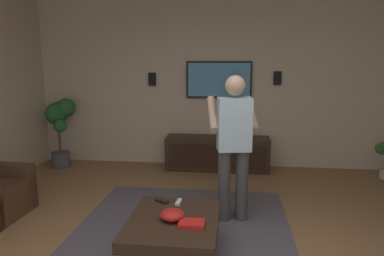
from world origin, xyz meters
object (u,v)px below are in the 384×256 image
tv (219,80)px  wall_speaker_right (152,79)px  person_standing (234,140)px  media_console (217,153)px  vase_round (243,131)px  coffee_table (174,229)px  remote_white (179,202)px  bowl (172,215)px  wall_speaker_left (277,78)px  book (192,223)px  remote_black (162,201)px  potted_plant_tall (60,120)px

tv → wall_speaker_right: 1.14m
tv → person_standing: size_ratio=0.66×
media_console → vase_round: 0.57m
coffee_table → person_standing: (0.90, -0.52, 0.64)m
tv → remote_white: (-2.71, 0.27, -1.06)m
media_console → bowl: bearing=-5.4°
remote_white → wall_speaker_left: 3.18m
tv → wall_speaker_right: (0.01, 1.14, 0.00)m
media_console → book: bearing=-1.6°
coffee_table → book: (-0.13, -0.18, 0.12)m
remote_black → book: book is taller
media_console → remote_black: 2.51m
wall_speaker_left → person_standing: bearing=162.2°
vase_round → wall_speaker_left: bearing=-65.4°
media_console → remote_black: size_ratio=11.33×
bowl → vase_round: vase_round is taller
media_console → potted_plant_tall: potted_plant_tall is taller
wall_speaker_right → remote_white: bearing=-162.3°
potted_plant_tall → remote_black: (-2.36, -2.22, -0.39)m
coffee_table → person_standing: person_standing is taller
bowl → wall_speaker_left: wall_speaker_left is taller
bowl → remote_black: 0.42m
potted_plant_tall → wall_speaker_right: 1.71m
potted_plant_tall → remote_black: 3.27m
book → wall_speaker_left: 3.53m
tv → potted_plant_tall: (-0.34, 2.66, -0.68)m
potted_plant_tall → wall_speaker_right: size_ratio=5.32×
wall_speaker_right → bowl: bearing=-164.3°
coffee_table → remote_black: (0.35, 0.18, 0.12)m
media_console → bowl: 2.87m
coffee_table → remote_black: remote_black is taller
vase_round → wall_speaker_left: wall_speaker_left is taller
coffee_table → remote_black: bearing=27.2°
media_console → potted_plant_tall: bearing=-87.8°
coffee_table → wall_speaker_right: size_ratio=4.55×
tv → potted_plant_tall: tv is taller
tv → book: tv is taller
coffee_table → book: 0.25m
book → vase_round: (2.94, -0.50, 0.24)m
media_console → bowl: size_ratio=7.86×
tv → potted_plant_tall: bearing=-82.7°
bowl → potted_plant_tall: bearing=41.1°
remote_white → book: bearing=25.1°
coffee_table → vase_round: bearing=-13.5°
coffee_table → book: size_ratio=4.55×
coffee_table → tv: 3.28m
remote_black → vase_round: vase_round is taller
person_standing → bowl: (-0.94, 0.53, -0.48)m
book → person_standing: bearing=70.6°
remote_white → person_standing: bearing=140.2°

